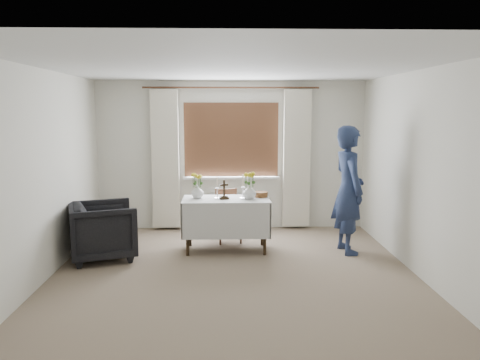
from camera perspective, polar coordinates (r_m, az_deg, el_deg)
name	(u,v)px	position (r m, az deg, el deg)	size (l,w,h in m)	color
ground	(234,279)	(5.76, -0.69, -11.98)	(5.00, 5.00, 0.00)	gray
altar_table	(226,225)	(6.77, -1.70, -5.45)	(1.24, 0.64, 0.76)	silver
wooden_chair	(228,216)	(7.21, -1.43, -4.38)	(0.37, 0.37, 0.81)	#58321E
armchair	(103,231)	(6.67, -16.33, -5.94)	(0.83, 0.86, 0.78)	black
person	(348,190)	(6.77, 13.08, -1.17)	(0.66, 0.43, 1.81)	navy
radiator	(231,211)	(8.00, -1.04, -3.86)	(1.10, 0.10, 0.60)	white
wooden_cross	(224,190)	(6.63, -1.95, -1.19)	(0.13, 0.09, 0.27)	black
candlestick_left	(217,188)	(6.69, -2.80, -0.93)	(0.09, 0.09, 0.31)	white
candlestick_right	(243,187)	(6.67, 0.37, -0.82)	(0.10, 0.10, 0.34)	white
flower_vase_left	(197,192)	(6.74, -5.21, -1.42)	(0.18, 0.18, 0.19)	silver
flower_vase_right	(249,192)	(6.65, 1.15, -1.45)	(0.20, 0.20, 0.20)	silver
wicker_basket	(261,194)	(6.82, 2.56, -1.75)	(0.20, 0.20, 0.08)	brown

